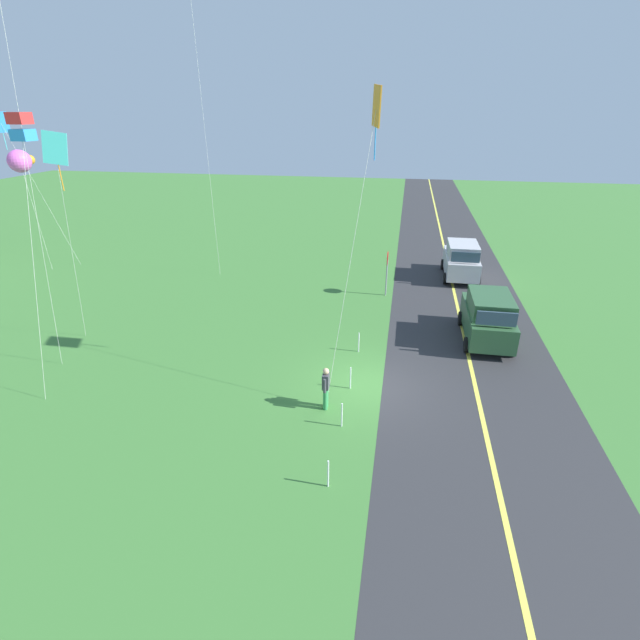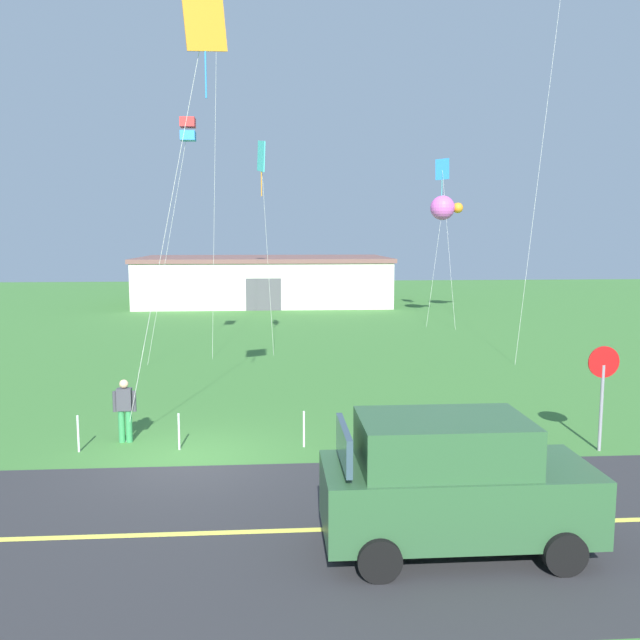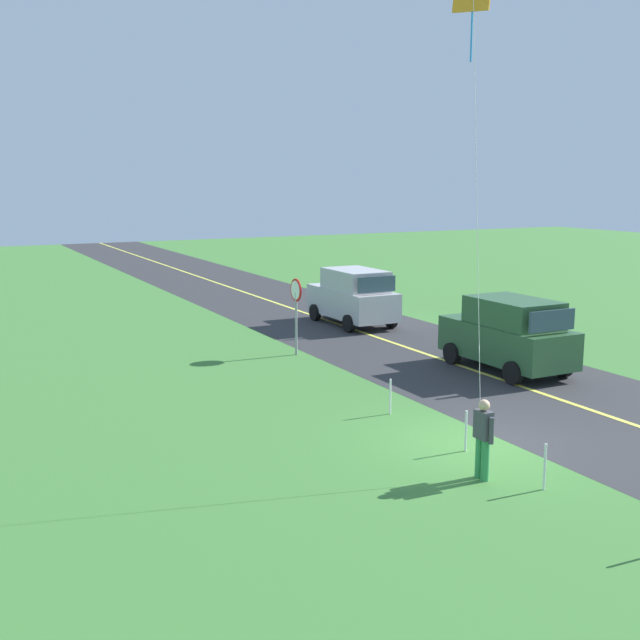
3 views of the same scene
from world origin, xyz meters
TOP-DOWN VIEW (x-y plane):
  - ground_plane at (0.00, 0.00)m, footprint 120.00×120.00m
  - asphalt_road at (0.00, -4.00)m, footprint 120.00×7.00m
  - road_centre_stripe at (0.00, -4.00)m, footprint 120.00×0.16m
  - car_suv_foreground at (4.88, -4.88)m, footprint 4.40×2.12m
  - car_parked_east_near at (13.75, -4.51)m, footprint 4.40×2.12m
  - stop_sign at (9.80, -0.10)m, footprint 0.76×0.08m
  - person_adult_near at (-1.75, 1.40)m, footprint 0.58×0.22m
  - fence_post_1 at (-2.71, 0.70)m, footprint 0.05×0.05m
  - fence_post_2 at (-0.32, 0.70)m, footprint 0.05×0.05m
  - fence_post_3 at (2.70, 0.70)m, footprint 0.05×0.05m

SIDE VIEW (x-z plane):
  - ground_plane at x=0.00m, z-range -0.10..0.00m
  - asphalt_road at x=0.00m, z-range 0.00..0.00m
  - road_centre_stripe at x=0.00m, z-range 0.00..0.01m
  - fence_post_1 at x=-2.71m, z-range 0.00..0.90m
  - fence_post_2 at x=-0.32m, z-range 0.00..0.90m
  - fence_post_3 at x=2.70m, z-range 0.00..0.90m
  - person_adult_near at x=-1.75m, z-range 0.06..1.66m
  - car_suv_foreground at x=4.88m, z-range 0.03..2.27m
  - car_parked_east_near at x=13.75m, z-range 0.03..2.27m
  - stop_sign at x=9.80m, z-range 0.52..3.08m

